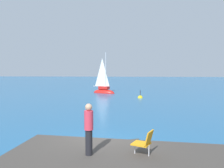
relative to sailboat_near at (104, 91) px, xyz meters
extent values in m
plane|color=#236093|center=(2.30, -21.36, -0.32)|extent=(160.00, 160.00, 0.00)
cube|color=#3D3D38|center=(0.78, -21.99, -0.32)|extent=(0.84, 0.73, 0.55)
cube|color=#3E4038|center=(3.32, -21.58, -0.32)|extent=(1.30, 1.55, 1.14)
ellipsoid|color=red|center=(0.02, -0.01, -0.32)|extent=(3.29, 2.21, 1.07)
cube|color=red|center=(0.02, -0.01, 0.39)|extent=(1.55, 1.23, 0.35)
cylinder|color=#B7B7BC|center=(0.29, -0.12, 2.65)|extent=(0.12, 0.12, 4.88)
cylinder|color=#B2B2B7|center=(-0.61, 0.26, 0.56)|extent=(1.83, 0.85, 0.09)
pyramid|color=white|center=(-0.22, 0.09, 2.46)|extent=(1.46, 0.66, 3.71)
cylinder|color=black|center=(2.19, -23.69, 0.71)|extent=(0.22, 0.22, 0.80)
cylinder|color=#DB384C|center=(2.19, -23.69, 1.41)|extent=(0.28, 0.28, 0.60)
sphere|color=tan|center=(2.19, -23.69, 1.82)|extent=(0.22, 0.22, 0.22)
cube|color=orange|center=(3.82, -23.55, 0.66)|extent=(0.67, 0.65, 0.04)
cube|color=orange|center=(4.05, -23.66, 0.89)|extent=(0.33, 0.50, 0.45)
cylinder|color=silver|center=(3.63, -23.46, 0.49)|extent=(0.04, 0.04, 0.35)
cylinder|color=silver|center=(4.05, -23.66, 0.49)|extent=(0.04, 0.04, 0.35)
sphere|color=yellow|center=(4.64, -4.70, -0.32)|extent=(0.56, 0.56, 0.56)
cylinder|color=black|center=(4.64, -4.70, 0.23)|extent=(0.06, 0.06, 0.60)
camera|label=1|loc=(3.45, -30.70, 3.03)|focal=37.21mm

